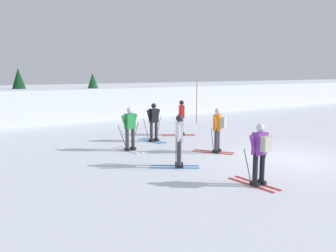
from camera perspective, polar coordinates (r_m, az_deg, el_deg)
name	(u,v)px	position (r m, az deg, el deg)	size (l,w,h in m)	color
ground_plane	(289,158)	(13.49, 18.83, -4.94)	(120.00, 120.00, 0.00)	silver
far_snow_ridge	(99,99)	(28.18, -11.04, 4.30)	(80.00, 9.98, 2.01)	silver
skier_orange	(218,128)	(13.63, 8.00, -0.33)	(1.23, 1.52, 1.71)	red
skier_green	(130,128)	(13.94, -6.14, -0.26)	(0.99, 1.64, 1.71)	silver
skier_white	(179,139)	(11.43, 1.75, -2.18)	(1.54, 1.19, 1.71)	#237AC6
skier_red	(181,117)	(17.30, 2.15, 1.51)	(1.59, 1.07, 1.71)	red
skier_purple	(260,152)	(9.86, 14.53, -3.98)	(1.00, 1.62, 1.71)	red
skier_black	(154,121)	(15.70, -2.32, 0.78)	(0.99, 1.64, 1.71)	#237AC6
trail_marker_pole	(197,102)	(21.39, 4.63, 3.80)	(0.05, 0.05, 2.53)	#C65614
conifer_far_left	(93,91)	(23.95, -11.92, 5.44)	(1.67, 1.67, 2.99)	#513823
conifer_far_right	(19,88)	(24.58, -22.78, 5.67)	(1.57, 1.57, 3.32)	#513823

